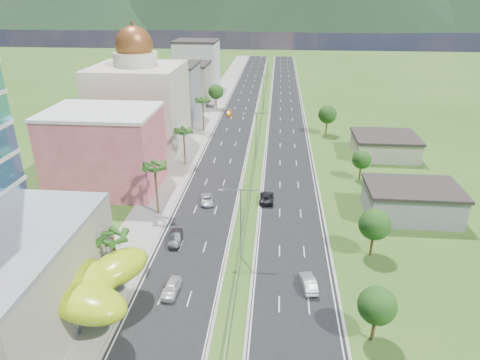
# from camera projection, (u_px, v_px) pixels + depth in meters

# --- Properties ---
(ground) EXTENTS (500.00, 500.00, 0.00)m
(ground) POSITION_uv_depth(u_px,v_px,m) (234.00, 302.00, 53.57)
(ground) COLOR #2D5119
(ground) RESTS_ON ground
(road_left) EXTENTS (11.00, 260.00, 0.04)m
(road_left) POSITION_uv_depth(u_px,v_px,m) (239.00, 113.00, 136.12)
(road_left) COLOR black
(road_left) RESTS_ON ground
(road_right) EXTENTS (11.00, 260.00, 0.04)m
(road_right) POSITION_uv_depth(u_px,v_px,m) (286.00, 114.00, 134.92)
(road_right) COLOR black
(road_right) RESTS_ON ground
(sidewalk_left) EXTENTS (7.00, 260.00, 0.12)m
(sidewalk_left) POSITION_uv_depth(u_px,v_px,m) (209.00, 112.00, 136.87)
(sidewalk_left) COLOR gray
(sidewalk_left) RESTS_ON ground
(median_guardrail) EXTENTS (0.10, 216.06, 0.76)m
(median_guardrail) POSITION_uv_depth(u_px,v_px,m) (260.00, 128.00, 118.88)
(median_guardrail) COLOR gray
(median_guardrail) RESTS_ON ground
(streetlight_median_b) EXTENTS (6.04, 0.25, 11.00)m
(streetlight_median_b) POSITION_uv_depth(u_px,v_px,m) (241.00, 216.00, 59.94)
(streetlight_median_b) COLOR gray
(streetlight_median_b) RESTS_ON ground
(streetlight_median_c) EXTENTS (6.04, 0.25, 11.00)m
(streetlight_median_c) POSITION_uv_depth(u_px,v_px,m) (256.00, 131.00, 96.37)
(streetlight_median_c) COLOR gray
(streetlight_median_c) RESTS_ON ground
(streetlight_median_d) EXTENTS (6.04, 0.25, 11.00)m
(streetlight_median_d) POSITION_uv_depth(u_px,v_px,m) (264.00, 89.00, 137.35)
(streetlight_median_d) COLOR gray
(streetlight_median_d) RESTS_ON ground
(streetlight_median_e) EXTENTS (6.04, 0.25, 11.00)m
(streetlight_median_e) POSITION_uv_depth(u_px,v_px,m) (268.00, 66.00, 178.32)
(streetlight_median_e) COLOR gray
(streetlight_median_e) RESTS_ON ground
(lime_canopy) EXTENTS (18.00, 15.00, 7.40)m
(lime_canopy) POSITION_uv_depth(u_px,v_px,m) (59.00, 280.00, 49.51)
(lime_canopy) COLOR #99BD12
(lime_canopy) RESTS_ON ground
(pink_shophouse) EXTENTS (20.00, 15.00, 15.00)m
(pink_shophouse) POSITION_uv_depth(u_px,v_px,m) (105.00, 151.00, 81.92)
(pink_shophouse) COLOR #C45057
(pink_shophouse) RESTS_ON ground
(domed_building) EXTENTS (20.00, 20.00, 28.70)m
(domed_building) POSITION_uv_depth(u_px,v_px,m) (140.00, 103.00, 101.30)
(domed_building) COLOR beige
(domed_building) RESTS_ON ground
(midrise_grey) EXTENTS (16.00, 15.00, 16.00)m
(midrise_grey) POSITION_uv_depth(u_px,v_px,m) (170.00, 94.00, 125.35)
(midrise_grey) COLOR gray
(midrise_grey) RESTS_ON ground
(midrise_beige) EXTENTS (16.00, 15.00, 13.00)m
(midrise_beige) POSITION_uv_depth(u_px,v_px,m) (185.00, 84.00, 145.99)
(midrise_beige) COLOR #9E9282
(midrise_beige) RESTS_ON ground
(midrise_white) EXTENTS (16.00, 15.00, 18.00)m
(midrise_white) POSITION_uv_depth(u_px,v_px,m) (197.00, 66.00, 165.92)
(midrise_white) COLOR silver
(midrise_white) RESTS_ON ground
(shed_near) EXTENTS (15.00, 10.00, 5.00)m
(shed_near) POSITION_uv_depth(u_px,v_px,m) (411.00, 203.00, 73.08)
(shed_near) COLOR gray
(shed_near) RESTS_ON ground
(shed_far) EXTENTS (14.00, 12.00, 4.40)m
(shed_far) POSITION_uv_depth(u_px,v_px,m) (384.00, 146.00, 100.36)
(shed_far) COLOR #9E9282
(shed_far) RESTS_ON ground
(palm_tree_b) EXTENTS (3.60, 3.60, 8.10)m
(palm_tree_b) POSITION_uv_depth(u_px,v_px,m) (113.00, 239.00, 53.78)
(palm_tree_b) COLOR #47301C
(palm_tree_b) RESTS_ON ground
(palm_tree_c) EXTENTS (3.60, 3.60, 9.60)m
(palm_tree_c) POSITION_uv_depth(u_px,v_px,m) (155.00, 168.00, 71.41)
(palm_tree_c) COLOR #47301C
(palm_tree_c) RESTS_ON ground
(palm_tree_d) EXTENTS (3.60, 3.60, 8.60)m
(palm_tree_d) POSITION_uv_depth(u_px,v_px,m) (184.00, 132.00, 92.74)
(palm_tree_d) COLOR #47301C
(palm_tree_d) RESTS_ON ground
(palm_tree_e) EXTENTS (3.60, 3.60, 9.40)m
(palm_tree_e) POSITION_uv_depth(u_px,v_px,m) (203.00, 102.00, 115.19)
(palm_tree_e) COLOR #47301C
(palm_tree_e) RESTS_ON ground
(leafy_tree_lfar) EXTENTS (4.90, 4.90, 8.05)m
(leafy_tree_lfar) POSITION_uv_depth(u_px,v_px,m) (216.00, 92.00, 139.07)
(leafy_tree_lfar) COLOR #47301C
(leafy_tree_lfar) RESTS_ON ground
(leafy_tree_ra) EXTENTS (4.20, 4.20, 6.90)m
(leafy_tree_ra) POSITION_uv_depth(u_px,v_px,m) (377.00, 306.00, 45.80)
(leafy_tree_ra) COLOR #47301C
(leafy_tree_ra) RESTS_ON ground
(leafy_tree_rb) EXTENTS (4.55, 4.55, 7.47)m
(leafy_tree_rb) POSITION_uv_depth(u_px,v_px,m) (375.00, 225.00, 60.88)
(leafy_tree_rb) COLOR #47301C
(leafy_tree_rb) RESTS_ON ground
(leafy_tree_rc) EXTENTS (3.85, 3.85, 6.33)m
(leafy_tree_rc) POSITION_uv_depth(u_px,v_px,m) (362.00, 160.00, 86.46)
(leafy_tree_rc) COLOR #47301C
(leafy_tree_rc) RESTS_ON ground
(leafy_tree_rd) EXTENTS (4.90, 4.90, 8.05)m
(leafy_tree_rd) POSITION_uv_depth(u_px,v_px,m) (328.00, 114.00, 113.61)
(leafy_tree_rd) COLOR #47301C
(leafy_tree_rd) RESTS_ON ground
(mountain_ridge) EXTENTS (860.00, 140.00, 90.00)m
(mountain_ridge) POSITION_uv_depth(u_px,v_px,m) (332.00, 27.00, 458.53)
(mountain_ridge) COLOR black
(mountain_ridge) RESTS_ON ground
(car_white_near_left) EXTENTS (2.10, 4.63, 1.54)m
(car_white_near_left) POSITION_uv_depth(u_px,v_px,m) (171.00, 288.00, 54.72)
(car_white_near_left) COLOR silver
(car_white_near_left) RESTS_ON road_left
(car_dark_left) EXTENTS (2.26, 5.10, 1.63)m
(car_dark_left) POSITION_uv_depth(u_px,v_px,m) (176.00, 238.00, 65.78)
(car_dark_left) COLOR black
(car_dark_left) RESTS_ON road_left
(car_silver_mid_left) EXTENTS (2.96, 5.03, 1.31)m
(car_silver_mid_left) POSITION_uv_depth(u_px,v_px,m) (207.00, 200.00, 78.11)
(car_silver_mid_left) COLOR #B7B9C0
(car_silver_mid_left) RESTS_ON road_left
(car_yellow_far_left) EXTENTS (2.33, 4.64, 1.29)m
(car_yellow_far_left) POSITION_uv_depth(u_px,v_px,m) (229.00, 113.00, 133.52)
(car_yellow_far_left) COLOR orange
(car_yellow_far_left) RESTS_ON road_left
(car_silver_right) EXTENTS (2.39, 4.98, 1.58)m
(car_silver_right) POSITION_uv_depth(u_px,v_px,m) (308.00, 283.00, 55.71)
(car_silver_right) COLOR #B4B6BD
(car_silver_right) RESTS_ON road_right
(car_dark_far_right) EXTENTS (2.59, 5.52, 1.53)m
(car_dark_far_right) POSITION_uv_depth(u_px,v_px,m) (267.00, 197.00, 78.78)
(car_dark_far_right) COLOR black
(car_dark_far_right) RESTS_ON road_right
(motorcycle) EXTENTS (0.59, 1.78, 1.13)m
(motorcycle) POSITION_uv_depth(u_px,v_px,m) (148.00, 271.00, 58.44)
(motorcycle) COLOR black
(motorcycle) RESTS_ON road_left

